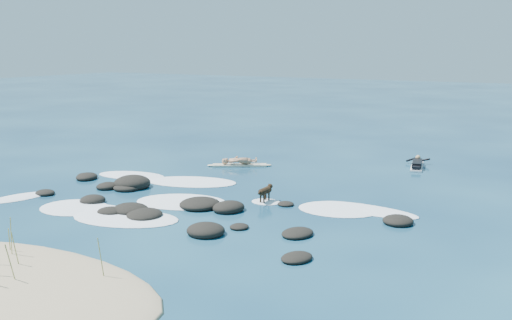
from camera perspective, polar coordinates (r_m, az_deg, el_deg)
The scene contains 7 objects.
ground at distance 20.85m, azimuth -5.51°, elevation -4.29°, with size 160.00×160.00×0.00m, color #0A2642.
sand_dune at distance 15.23m, azimuth -23.74°, elevation -11.17°, with size 9.00×4.40×0.60m, color #9E8966.
reef_rocks at distance 20.78m, azimuth -9.04°, elevation -4.13°, with size 14.58×5.62×0.65m.
breaking_foam at distance 21.07m, azimuth -8.52°, elevation -4.16°, with size 14.64×8.33×0.12m.
standing_surfer_rig at distance 26.94m, azimuth -1.67°, elevation 0.82°, with size 2.78×1.82×1.75m.
paddling_surfer_rig at distance 27.80m, azimuth 15.81°, elevation -0.41°, with size 1.22×2.56×0.44m.
dog at distance 20.68m, azimuth 0.96°, elevation -3.10°, with size 0.28×1.04×0.66m.
Camera 1 is at (11.54, -16.45, 5.56)m, focal length 40.00 mm.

